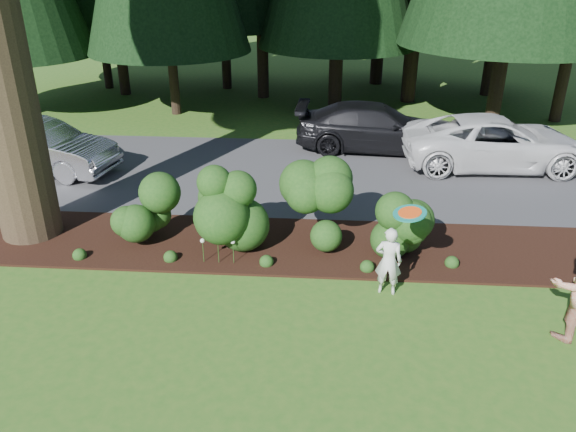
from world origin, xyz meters
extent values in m
plane|color=#2D611B|center=(0.00, 0.00, 0.00)|extent=(80.00, 80.00, 0.00)
cube|color=black|center=(0.00, 3.25, 0.03)|extent=(16.00, 2.50, 0.05)
cube|color=#38383A|center=(0.00, 7.50, 0.01)|extent=(22.00, 6.00, 0.03)
sphere|color=#1B4515|center=(-2.00, 3.20, 0.66)|extent=(1.08, 1.08, 1.08)
cylinder|color=black|center=(-2.00, 3.20, 0.15)|extent=(0.08, 0.08, 0.30)
sphere|color=#1B4515|center=(-0.20, 3.00, 0.94)|extent=(1.35, 1.35, 1.35)
cylinder|color=black|center=(-0.20, 3.00, 0.15)|extent=(0.08, 0.08, 0.30)
sphere|color=#1B4515|center=(1.60, 3.30, 0.83)|extent=(1.26, 1.26, 1.26)
cylinder|color=black|center=(1.60, 3.30, 0.15)|extent=(0.08, 0.08, 0.30)
sphere|color=#1B4515|center=(3.40, 3.10, 0.72)|extent=(1.17, 1.17, 1.17)
cylinder|color=black|center=(3.40, 3.10, 0.15)|extent=(0.08, 0.08, 0.30)
cylinder|color=#1B4515|center=(-0.60, 2.40, 0.25)|extent=(0.01, 0.01, 0.50)
sphere|color=white|center=(-0.60, 2.40, 0.52)|extent=(0.09, 0.09, 0.09)
cylinder|color=#1B4515|center=(-0.30, 2.40, 0.25)|extent=(0.01, 0.01, 0.50)
sphere|color=white|center=(-0.30, 2.40, 0.52)|extent=(0.09, 0.09, 0.09)
cylinder|color=#1B4515|center=(0.00, 2.40, 0.25)|extent=(0.01, 0.01, 0.50)
sphere|color=white|center=(0.00, 2.40, 0.52)|extent=(0.09, 0.09, 0.09)
imported|color=#B1B1B6|center=(-6.15, 7.06, 0.74)|extent=(4.49, 2.25, 1.41)
imported|color=silver|center=(6.51, 8.42, 0.75)|extent=(5.26, 2.57, 1.44)
imported|color=black|center=(3.22, 9.71, 0.73)|extent=(4.93, 2.18, 1.41)
imported|color=white|center=(2.93, 1.64, 0.65)|extent=(0.52, 0.38, 1.31)
cylinder|color=#177F73|center=(3.18, 1.47, 1.68)|extent=(0.57, 0.56, 0.16)
cylinder|color=#FF5215|center=(3.18, 1.47, 1.69)|extent=(0.40, 0.39, 0.11)
camera|label=1|loc=(1.78, -7.12, 5.66)|focal=35.00mm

